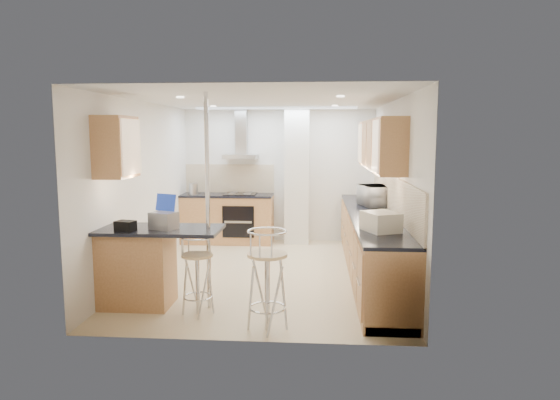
# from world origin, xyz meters

# --- Properties ---
(ground) EXTENTS (4.80, 4.80, 0.00)m
(ground) POSITION_xyz_m (0.00, 0.00, 0.00)
(ground) COLOR beige
(ground) RESTS_ON ground
(room_shell) EXTENTS (3.64, 4.84, 2.51)m
(room_shell) POSITION_xyz_m (0.32, 0.38, 1.54)
(room_shell) COLOR white
(room_shell) RESTS_ON ground
(right_counter) EXTENTS (0.63, 4.40, 0.92)m
(right_counter) POSITION_xyz_m (1.50, 0.00, 0.46)
(right_counter) COLOR #A97243
(right_counter) RESTS_ON ground
(back_counter) EXTENTS (1.70, 0.63, 0.92)m
(back_counter) POSITION_xyz_m (-0.95, 2.10, 0.46)
(back_counter) COLOR #A97243
(back_counter) RESTS_ON ground
(peninsula) EXTENTS (1.47, 0.72, 0.94)m
(peninsula) POSITION_xyz_m (-1.12, -1.45, 0.48)
(peninsula) COLOR #A97243
(peninsula) RESTS_ON ground
(microwave) EXTENTS (0.54, 0.67, 0.33)m
(microwave) POSITION_xyz_m (1.63, 0.68, 1.08)
(microwave) COLOR silver
(microwave) RESTS_ON right_counter
(laptop) EXTENTS (0.35, 0.31, 0.20)m
(laptop) POSITION_xyz_m (-1.04, -1.50, 1.04)
(laptop) COLOR #9C9EA3
(laptop) RESTS_ON peninsula
(bag) EXTENTS (0.24, 0.20, 0.12)m
(bag) POSITION_xyz_m (-1.44, -1.64, 1.00)
(bag) COLOR black
(bag) RESTS_ON peninsula
(bar_stool_near) EXTENTS (0.42, 0.42, 0.91)m
(bar_stool_near) POSITION_xyz_m (-0.61, -1.69, 0.45)
(bar_stool_near) COLOR tan
(bar_stool_near) RESTS_ON ground
(bar_stool_end) EXTENTS (0.54, 0.54, 1.07)m
(bar_stool_end) POSITION_xyz_m (0.22, -2.09, 0.53)
(bar_stool_end) COLOR tan
(bar_stool_end) RESTS_ON ground
(jar_a) EXTENTS (0.16, 0.16, 0.17)m
(jar_a) POSITION_xyz_m (1.68, 0.95, 1.01)
(jar_a) COLOR beige
(jar_a) RESTS_ON right_counter
(jar_b) EXTENTS (0.13, 0.13, 0.15)m
(jar_b) POSITION_xyz_m (1.64, 1.46, 0.99)
(jar_b) COLOR beige
(jar_b) RESTS_ON right_counter
(jar_c) EXTENTS (0.16, 0.16, 0.19)m
(jar_c) POSITION_xyz_m (1.54, -0.91, 1.01)
(jar_c) COLOR #C1B79B
(jar_c) RESTS_ON right_counter
(jar_d) EXTENTS (0.13, 0.13, 0.13)m
(jar_d) POSITION_xyz_m (1.61, -1.05, 0.98)
(jar_d) COLOR silver
(jar_d) RESTS_ON right_counter
(bread_bin) EXTENTS (0.47, 0.52, 0.22)m
(bread_bin) POSITION_xyz_m (1.46, -1.34, 1.03)
(bread_bin) COLOR beige
(bread_bin) RESTS_ON right_counter
(kettle) EXTENTS (0.16, 0.16, 0.22)m
(kettle) POSITION_xyz_m (-1.55, 1.95, 1.03)
(kettle) COLOR #A8AAAC
(kettle) RESTS_ON back_counter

